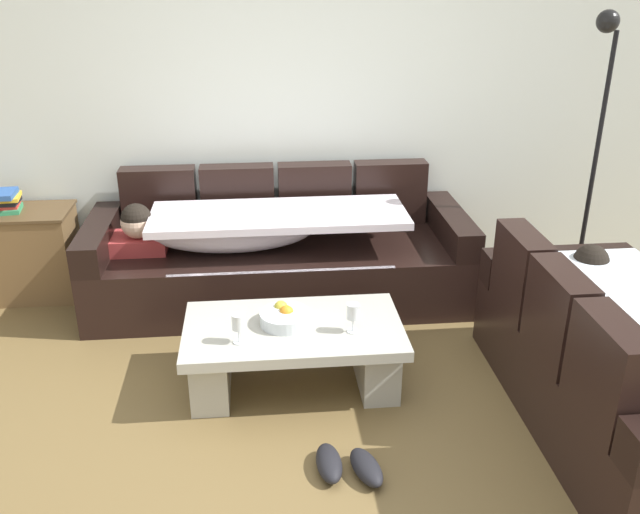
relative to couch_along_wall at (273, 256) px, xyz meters
name	(u,v)px	position (x,y,z in m)	size (l,w,h in m)	color
ground_plane	(321,443)	(0.18, -1.63, -0.33)	(14.00, 14.00, 0.00)	brown
back_wall	(291,94)	(0.18, 0.52, 1.02)	(9.00, 0.10, 2.70)	silver
couch_along_wall	(273,256)	(0.00, 0.00, 0.00)	(2.59, 0.92, 0.88)	black
couch_near_window	(617,366)	(1.69, -1.59, 0.01)	(0.92, 1.85, 0.88)	black
coffee_table	(294,348)	(0.08, -1.10, -0.09)	(1.20, 0.68, 0.38)	#B3B2A5
fruit_bowl	(285,317)	(0.04, -1.07, 0.09)	(0.28, 0.28, 0.10)	silver
wine_glass_near_left	(238,323)	(-0.21, -1.25, 0.17)	(0.07, 0.07, 0.17)	silver
wine_glass_near_right	(353,313)	(0.39, -1.20, 0.17)	(0.07, 0.07, 0.17)	silver
side_cabinet	(24,254)	(-1.75, 0.22, -0.01)	(0.72, 0.44, 0.64)	brown
book_stack_on_cabinet	(7,201)	(-1.79, 0.23, 0.39)	(0.19, 0.25, 0.15)	#338C59
floor_lamp	(594,143)	(2.14, -0.15, 0.79)	(0.33, 0.31, 1.95)	black
pair_of_shoes	(348,465)	(0.28, -1.86, -0.28)	(0.33, 0.33, 0.09)	black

